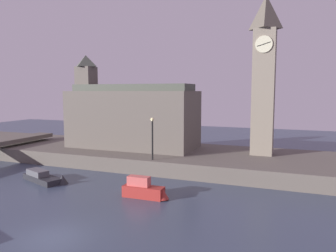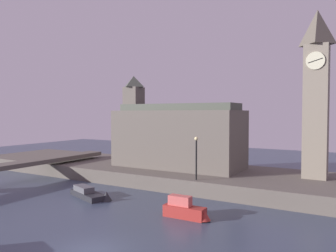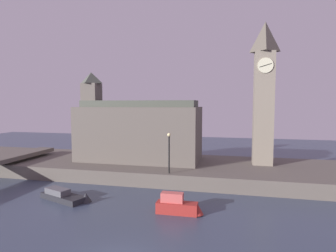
{
  "view_description": "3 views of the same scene",
  "coord_description": "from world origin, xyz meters",
  "px_view_note": "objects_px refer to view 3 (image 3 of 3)",
  "views": [
    {
      "loc": [
        12.35,
        -13.77,
        8.18
      ],
      "look_at": [
        -0.01,
        17.81,
        4.53
      ],
      "focal_mm": 34.71,
      "sensor_mm": 36.0,
      "label": 1
    },
    {
      "loc": [
        12.97,
        -13.46,
        7.87
      ],
      "look_at": [
        -3.77,
        15.09,
        6.58
      ],
      "focal_mm": 35.08,
      "sensor_mm": 36.0,
      "label": 2
    },
    {
      "loc": [
        5.93,
        -12.93,
        8.58
      ],
      "look_at": [
        -0.43,
        14.23,
        6.39
      ],
      "focal_mm": 30.22,
      "sensor_mm": 36.0,
      "label": 3
    }
  ],
  "objects_px": {
    "clock_tower": "(264,92)",
    "parliament_hall": "(136,131)",
    "streetlamp": "(169,148)",
    "boat_barge_dark": "(69,197)",
    "boat_dinghy_red": "(179,206)"
  },
  "relations": [
    {
      "from": "boat_dinghy_red",
      "to": "boat_barge_dark",
      "type": "bearing_deg",
      "value": 176.08
    },
    {
      "from": "clock_tower",
      "to": "boat_dinghy_red",
      "type": "height_order",
      "value": "clock_tower"
    },
    {
      "from": "parliament_hall",
      "to": "streetlamp",
      "type": "xyz_separation_m",
      "value": [
        5.6,
        -5.92,
        -1.15
      ]
    },
    {
      "from": "clock_tower",
      "to": "boat_dinghy_red",
      "type": "relative_size",
      "value": 4.42
    },
    {
      "from": "parliament_hall",
      "to": "streetlamp",
      "type": "height_order",
      "value": "parliament_hall"
    },
    {
      "from": "clock_tower",
      "to": "parliament_hall",
      "type": "bearing_deg",
      "value": -176.54
    },
    {
      "from": "clock_tower",
      "to": "streetlamp",
      "type": "bearing_deg",
      "value": -144.71
    },
    {
      "from": "clock_tower",
      "to": "streetlamp",
      "type": "distance_m",
      "value": 13.24
    },
    {
      "from": "clock_tower",
      "to": "boat_dinghy_red",
      "type": "distance_m",
      "value": 17.9
    },
    {
      "from": "parliament_hall",
      "to": "boat_barge_dark",
      "type": "distance_m",
      "value": 12.89
    },
    {
      "from": "clock_tower",
      "to": "boat_barge_dark",
      "type": "bearing_deg",
      "value": -144.03
    },
    {
      "from": "parliament_hall",
      "to": "boat_dinghy_red",
      "type": "height_order",
      "value": "parliament_hall"
    },
    {
      "from": "boat_barge_dark",
      "to": "boat_dinghy_red",
      "type": "height_order",
      "value": "boat_dinghy_red"
    },
    {
      "from": "boat_dinghy_red",
      "to": "clock_tower",
      "type": "bearing_deg",
      "value": 61.16
    },
    {
      "from": "clock_tower",
      "to": "parliament_hall",
      "type": "relative_size",
      "value": 1.08
    }
  ]
}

